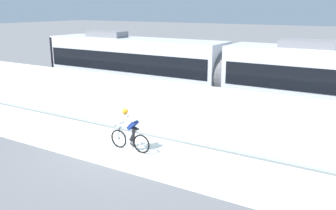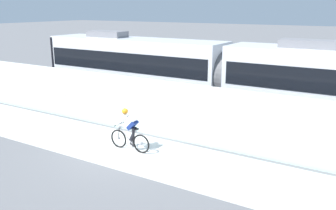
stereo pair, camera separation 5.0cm
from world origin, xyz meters
name	(u,v)px [view 1 (the left image)]	position (x,y,z in m)	size (l,w,h in m)	color
ground_plane	(123,149)	(0.00, 0.00, 0.00)	(200.00, 200.00, 0.00)	slate
bike_path_deck	(123,148)	(0.00, 0.00, 0.01)	(32.00, 3.20, 0.01)	silver
glass_parapet	(150,122)	(0.00, 1.85, 0.54)	(32.00, 0.05, 1.07)	silver
concrete_barrier_wall	(172,103)	(0.00, 3.65, 0.96)	(32.00, 0.36, 1.91)	silver
tram_rail_near	(197,110)	(0.00, 6.13, 0.00)	(32.00, 0.08, 0.01)	#595654
tram_rail_far	(208,104)	(0.00, 7.57, 0.00)	(32.00, 0.08, 0.01)	#595654
tram	(226,75)	(1.26, 6.85, 1.89)	(22.56, 2.54, 3.81)	silver
cyclist_on_bike	(130,131)	(0.33, 0.00, 0.78)	(1.77, 0.58, 1.61)	black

